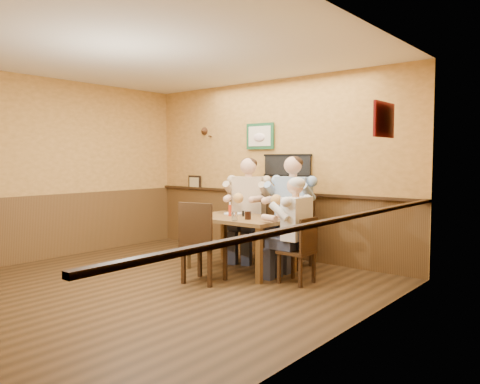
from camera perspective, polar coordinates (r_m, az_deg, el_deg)
The scene contains 17 objects.
room at distance 5.69m, azimuth -8.94°, elevation 5.37°, with size 5.02×5.03×2.81m.
dining_table at distance 6.50m, azimuth -0.06°, elevation -3.85°, with size 1.40×0.90×0.75m.
chair_back_left at distance 7.26m, azimuth 1.10°, elevation -4.34°, with size 0.46×0.46×0.99m, color #342110, non-canonical shape.
chair_back_right at distance 6.77m, azimuth 6.53°, elevation -4.91°, with size 0.46×0.46×1.00m, color #342110, non-canonical shape.
chair_right_end at distance 5.91m, azimuth 6.91°, elevation -7.05°, with size 0.38×0.38×0.83m, color #342110, non-canonical shape.
chair_near_side at distance 5.92m, azimuth -4.36°, elevation -6.08°, with size 0.47×0.47×1.02m, color #342110, non-canonical shape.
diner_tan_shirt at distance 7.23m, azimuth 1.10°, elevation -2.68°, with size 0.65×0.65×1.41m, color beige, non-canonical shape.
diner_blue_polo at distance 6.74m, azimuth 6.55°, elevation -3.11°, with size 0.66×0.66×1.43m, color #809EC0, non-canonical shape.
diner_white_elder at distance 5.88m, azimuth 6.93°, elevation -5.34°, with size 0.55×0.55×1.19m, color silver, non-canonical shape.
water_glass_left at distance 6.43m, azimuth -3.75°, elevation -2.59°, with size 0.08×0.08×0.12m, color white.
water_glass_mid at distance 6.06m, azimuth -0.66°, elevation -3.01°, with size 0.07×0.07×0.11m, color white.
cola_tumbler at distance 6.20m, azimuth 0.98°, elevation -2.86°, with size 0.08×0.08×0.11m, color black.
hot_sauce_bottle at distance 6.57m, azimuth -1.23°, elevation -2.17°, with size 0.04×0.04×0.18m, color red.
salt_shaker at distance 6.61m, azimuth -1.19°, elevation -2.54°, with size 0.03×0.03×0.08m, color silver.
pepper_shaker at distance 6.53m, azimuth 0.39°, elevation -2.64°, with size 0.03×0.03×0.08m, color black.
plate_far_left at distance 6.80m, azimuth -0.87°, elevation -2.65°, with size 0.27×0.27×0.02m, color silver.
plate_far_right at distance 6.40m, azimuth 4.75°, elevation -3.09°, with size 0.24×0.24×0.02m, color silver.
Camera 1 is at (4.40, -3.59, 1.55)m, focal length 35.00 mm.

